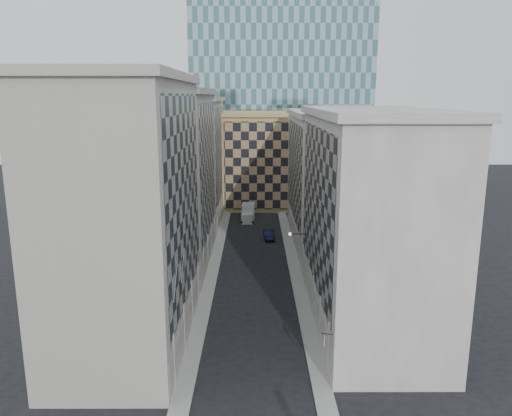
{
  "coord_description": "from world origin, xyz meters",
  "views": [
    {
      "loc": [
        0.15,
        -31.59,
        21.8
      ],
      "look_at": [
        0.24,
        13.04,
        11.76
      ],
      "focal_mm": 35.0,
      "sensor_mm": 36.0,
      "label": 1
    }
  ],
  "objects": [
    {
      "name": "bldg_right_a",
      "position": [
        10.88,
        15.0,
        10.32
      ],
      "size": [
        10.8,
        26.8,
        20.7
      ],
      "color": "#A9A29A",
      "rests_on": "ground"
    },
    {
      "name": "shop_sign",
      "position": [
        5.41,
        3.0,
        3.83
      ],
      "size": [
        0.91,
        0.8,
        0.89
      ],
      "rotation": [
        0.0,
        0.0,
        -0.18
      ],
      "color": "black",
      "rests_on": "ground"
    },
    {
      "name": "sidewalk_west",
      "position": [
        -5.25,
        30.0,
        0.07
      ],
      "size": [
        1.5,
        100.0,
        0.15
      ],
      "primitive_type": "cube",
      "color": "gray",
      "rests_on": "ground"
    },
    {
      "name": "bldg_left_c",
      "position": [
        -10.88,
        55.0,
        10.83
      ],
      "size": [
        10.8,
        22.8,
        21.7
      ],
      "color": "#A69F95",
      "rests_on": "ground"
    },
    {
      "name": "ground",
      "position": [
        0.0,
        0.0,
        0.0
      ],
      "size": [
        260.0,
        260.0,
        0.0
      ],
      "primitive_type": "plane",
      "color": "black",
      "rests_on": "ground"
    },
    {
      "name": "bracket_lamp",
      "position": [
        4.38,
        24.0,
        6.2
      ],
      "size": [
        1.98,
        0.36,
        0.36
      ],
      "color": "black",
      "rests_on": "ground"
    },
    {
      "name": "flagpoles_left",
      "position": [
        -5.9,
        6.0,
        8.0
      ],
      "size": [
        0.1,
        6.33,
        2.33
      ],
      "color": "gray",
      "rests_on": "ground"
    },
    {
      "name": "sidewalk_east",
      "position": [
        5.25,
        30.0,
        0.07
      ],
      "size": [
        1.5,
        100.0,
        0.15
      ],
      "primitive_type": "cube",
      "color": "gray",
      "rests_on": "ground"
    },
    {
      "name": "bldg_right_b",
      "position": [
        10.89,
        42.0,
        9.85
      ],
      "size": [
        10.8,
        28.8,
        19.7
      ],
      "color": "#A9A29A",
      "rests_on": "ground"
    },
    {
      "name": "tan_block",
      "position": [
        2.0,
        67.9,
        9.44
      ],
      "size": [
        16.8,
        14.8,
        18.8
      ],
      "color": "tan",
      "rests_on": "ground"
    },
    {
      "name": "bldg_left_b",
      "position": [
        -10.88,
        33.0,
        11.32
      ],
      "size": [
        10.8,
        22.8,
        22.7
      ],
      "color": "gray",
      "rests_on": "ground"
    },
    {
      "name": "dark_car",
      "position": [
        2.32,
        43.25,
        0.69
      ],
      "size": [
        1.71,
        4.28,
        1.38
      ],
      "primitive_type": "imported",
      "rotation": [
        0.0,
        0.0,
        0.06
      ],
      "color": "#0E1234",
      "rests_on": "ground"
    },
    {
      "name": "bldg_left_a",
      "position": [
        -10.88,
        11.0,
        11.82
      ],
      "size": [
        10.8,
        22.8,
        23.7
      ],
      "color": "#A69F95",
      "rests_on": "ground"
    },
    {
      "name": "church_tower",
      "position": [
        0.0,
        82.0,
        26.95
      ],
      "size": [
        7.2,
        7.2,
        51.5
      ],
      "color": "#2A2620",
      "rests_on": "ground"
    },
    {
      "name": "box_truck",
      "position": [
        -1.09,
        55.0,
        1.27
      ],
      "size": [
        2.43,
        5.44,
        2.93
      ],
      "rotation": [
        0.0,
        0.0,
        -0.05
      ],
      "color": "#BDBDBD",
      "rests_on": "ground"
    }
  ]
}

